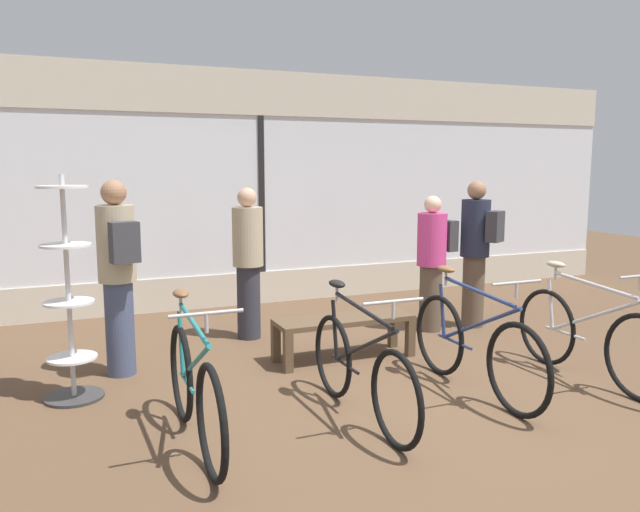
{
  "coord_description": "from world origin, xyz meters",
  "views": [
    {
      "loc": [
        -2.6,
        -4.26,
        1.92
      ],
      "look_at": [
        0.0,
        1.93,
        0.95
      ],
      "focal_mm": 35.0,
      "sensor_mm": 36.0,
      "label": 1
    }
  ],
  "objects_px": {
    "bicycle_left": "(360,369)",
    "display_bench": "(344,325)",
    "bicycle_far_right": "(588,336)",
    "customer_near_bench": "(476,249)",
    "accessory_rack": "(69,310)",
    "customer_by_window": "(118,271)",
    "bicycle_far_left": "(194,389)",
    "customer_mid_floor": "(433,259)",
    "bicycle_right": "(474,346)",
    "customer_near_rack": "(248,260)"
  },
  "relations": [
    {
      "from": "bicycle_left",
      "to": "display_bench",
      "type": "xyz_separation_m",
      "value": [
        0.52,
        1.4,
        -0.04
      ]
    },
    {
      "from": "bicycle_far_right",
      "to": "customer_near_bench",
      "type": "distance_m",
      "value": 2.07
    },
    {
      "from": "accessory_rack",
      "to": "customer_by_window",
      "type": "relative_size",
      "value": 1.03
    },
    {
      "from": "bicycle_far_left",
      "to": "customer_mid_floor",
      "type": "xyz_separation_m",
      "value": [
        3.2,
        1.99,
        0.45
      ]
    },
    {
      "from": "bicycle_left",
      "to": "accessory_rack",
      "type": "xyz_separation_m",
      "value": [
        -2.01,
        1.3,
        0.37
      ]
    },
    {
      "from": "bicycle_far_left",
      "to": "display_bench",
      "type": "xyz_separation_m",
      "value": [
        1.78,
        1.38,
        -0.05
      ]
    },
    {
      "from": "bicycle_right",
      "to": "bicycle_far_right",
      "type": "distance_m",
      "value": 1.14
    },
    {
      "from": "customer_mid_floor",
      "to": "bicycle_far_left",
      "type": "bearing_deg",
      "value": -148.15
    },
    {
      "from": "display_bench",
      "to": "customer_near_bench",
      "type": "bearing_deg",
      "value": 15.53
    },
    {
      "from": "customer_near_rack",
      "to": "bicycle_far_right",
      "type": "bearing_deg",
      "value": -46.53
    },
    {
      "from": "customer_near_rack",
      "to": "customer_near_bench",
      "type": "height_order",
      "value": "customer_near_bench"
    },
    {
      "from": "bicycle_far_right",
      "to": "customer_near_rack",
      "type": "bearing_deg",
      "value": 133.47
    },
    {
      "from": "bicycle_left",
      "to": "bicycle_right",
      "type": "bearing_deg",
      "value": 5.98
    },
    {
      "from": "accessory_rack",
      "to": "customer_mid_floor",
      "type": "distance_m",
      "value": 4.02
    },
    {
      "from": "bicycle_left",
      "to": "customer_by_window",
      "type": "xyz_separation_m",
      "value": [
        -1.58,
        1.76,
        0.59
      ]
    },
    {
      "from": "bicycle_far_right",
      "to": "customer_mid_floor",
      "type": "xyz_separation_m",
      "value": [
        -0.33,
        2.04,
        0.44
      ]
    },
    {
      "from": "accessory_rack",
      "to": "customer_by_window",
      "type": "bearing_deg",
      "value": 47.15
    },
    {
      "from": "bicycle_left",
      "to": "customer_by_window",
      "type": "bearing_deg",
      "value": 131.95
    },
    {
      "from": "bicycle_far_right",
      "to": "customer_by_window",
      "type": "bearing_deg",
      "value": 155.12
    },
    {
      "from": "display_bench",
      "to": "customer_near_bench",
      "type": "height_order",
      "value": "customer_near_bench"
    },
    {
      "from": "bicycle_right",
      "to": "accessory_rack",
      "type": "xyz_separation_m",
      "value": [
        -3.15,
        1.18,
        0.35
      ]
    },
    {
      "from": "bicycle_right",
      "to": "customer_near_rack",
      "type": "relative_size",
      "value": 1.08
    },
    {
      "from": "accessory_rack",
      "to": "customer_near_rack",
      "type": "bearing_deg",
      "value": 33.07
    },
    {
      "from": "accessory_rack",
      "to": "customer_near_rack",
      "type": "relative_size",
      "value": 1.1
    },
    {
      "from": "bicycle_far_right",
      "to": "customer_near_bench",
      "type": "height_order",
      "value": "customer_near_bench"
    },
    {
      "from": "accessory_rack",
      "to": "customer_mid_floor",
      "type": "bearing_deg",
      "value": 10.24
    },
    {
      "from": "bicycle_left",
      "to": "customer_near_bench",
      "type": "distance_m",
      "value": 3.23
    },
    {
      "from": "customer_near_rack",
      "to": "customer_mid_floor",
      "type": "height_order",
      "value": "customer_near_rack"
    },
    {
      "from": "accessory_rack",
      "to": "display_bench",
      "type": "bearing_deg",
      "value": 2.44
    },
    {
      "from": "customer_near_rack",
      "to": "accessory_rack",
      "type": "bearing_deg",
      "value": -146.93
    },
    {
      "from": "bicycle_far_right",
      "to": "customer_mid_floor",
      "type": "height_order",
      "value": "customer_mid_floor"
    },
    {
      "from": "bicycle_left",
      "to": "display_bench",
      "type": "distance_m",
      "value": 1.5
    },
    {
      "from": "bicycle_far_right",
      "to": "display_bench",
      "type": "xyz_separation_m",
      "value": [
        -1.75,
        1.43,
        -0.06
      ]
    },
    {
      "from": "customer_near_bench",
      "to": "bicycle_far_right",
      "type": "bearing_deg",
      "value": -96.84
    },
    {
      "from": "customer_near_rack",
      "to": "customer_near_bench",
      "type": "distance_m",
      "value": 2.71
    },
    {
      "from": "bicycle_far_right",
      "to": "customer_mid_floor",
      "type": "relative_size",
      "value": 1.15
    },
    {
      "from": "bicycle_right",
      "to": "bicycle_far_right",
      "type": "relative_size",
      "value": 1.01
    },
    {
      "from": "customer_by_window",
      "to": "customer_mid_floor",
      "type": "xyz_separation_m",
      "value": [
        3.52,
        0.25,
        -0.13
      ]
    },
    {
      "from": "bicycle_far_left",
      "to": "bicycle_right",
      "type": "height_order",
      "value": "bicycle_right"
    },
    {
      "from": "customer_by_window",
      "to": "bicycle_far_right",
      "type": "bearing_deg",
      "value": -24.88
    },
    {
      "from": "display_bench",
      "to": "bicycle_left",
      "type": "bearing_deg",
      "value": -110.28
    },
    {
      "from": "bicycle_left",
      "to": "accessory_rack",
      "type": "relative_size",
      "value": 0.94
    },
    {
      "from": "bicycle_right",
      "to": "customer_near_rack",
      "type": "xyz_separation_m",
      "value": [
        -1.28,
        2.4,
        0.48
      ]
    },
    {
      "from": "bicycle_far_right",
      "to": "customer_mid_floor",
      "type": "distance_m",
      "value": 2.11
    },
    {
      "from": "bicycle_left",
      "to": "customer_mid_floor",
      "type": "xyz_separation_m",
      "value": [
        1.94,
        2.01,
        0.46
      ]
    },
    {
      "from": "bicycle_far_left",
      "to": "bicycle_right",
      "type": "distance_m",
      "value": 2.4
    },
    {
      "from": "accessory_rack",
      "to": "bicycle_left",
      "type": "bearing_deg",
      "value": -32.78
    },
    {
      "from": "bicycle_far_right",
      "to": "bicycle_right",
      "type": "bearing_deg",
      "value": 172.71
    },
    {
      "from": "display_bench",
      "to": "customer_by_window",
      "type": "height_order",
      "value": "customer_by_window"
    },
    {
      "from": "customer_by_window",
      "to": "customer_near_bench",
      "type": "relative_size",
      "value": 1.03
    }
  ]
}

